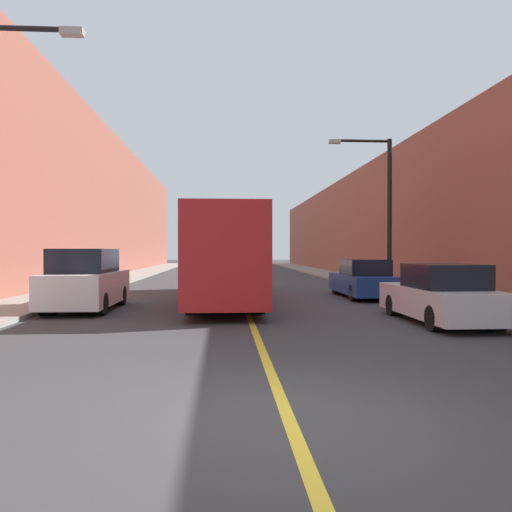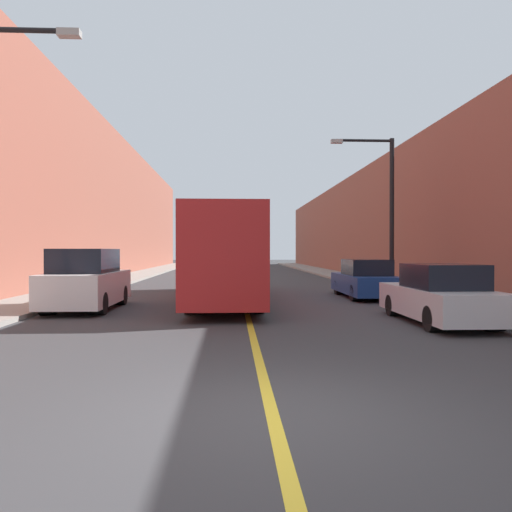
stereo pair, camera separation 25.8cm
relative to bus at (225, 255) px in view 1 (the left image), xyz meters
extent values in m
plane|color=#38383A|center=(0.69, -13.35, -1.75)|extent=(200.00, 200.00, 0.00)
cube|color=gray|center=(-6.83, 16.65, -1.68)|extent=(2.60, 72.00, 0.14)
cube|color=gray|center=(8.20, 16.65, -1.68)|extent=(2.60, 72.00, 0.14)
cube|color=brown|center=(-10.13, 16.65, 3.58)|extent=(4.00, 72.00, 10.66)
cube|color=brown|center=(11.50, 16.65, 2.14)|extent=(4.00, 72.00, 7.77)
cube|color=gold|center=(0.69, 16.65, -1.74)|extent=(0.16, 72.00, 0.01)
cube|color=#AD1E1E|center=(0.00, 0.01, 0.03)|extent=(2.41, 12.51, 2.92)
cube|color=black|center=(0.00, -6.22, 0.54)|extent=(2.05, 0.04, 1.32)
cylinder|color=black|center=(-0.94, -3.87, -1.22)|extent=(0.53, 1.05, 1.05)
cylinder|color=black|center=(0.94, -3.87, -1.22)|extent=(0.53, 1.05, 1.05)
cylinder|color=black|center=(-0.94, 3.89, -1.22)|extent=(0.53, 1.05, 1.05)
cylinder|color=black|center=(0.94, 3.89, -1.22)|extent=(0.53, 1.05, 1.05)
cube|color=silver|center=(-4.47, -2.63, -1.04)|extent=(1.89, 4.54, 1.01)
cube|color=black|center=(-4.47, -2.86, -0.15)|extent=(1.66, 2.50, 0.76)
cube|color=black|center=(-4.47, -4.87, -0.86)|extent=(1.61, 0.04, 0.45)
cylinder|color=black|center=(-5.20, -4.04, -1.41)|extent=(0.42, 0.68, 0.68)
cylinder|color=black|center=(-3.73, -4.04, -1.41)|extent=(0.42, 0.68, 0.68)
cylinder|color=black|center=(-5.20, -1.22, -1.41)|extent=(0.42, 0.68, 0.68)
cylinder|color=black|center=(-3.73, -1.22, -1.41)|extent=(0.42, 0.68, 0.68)
cube|color=silver|center=(5.71, -6.12, -1.19)|extent=(1.82, 4.65, 0.74)
cube|color=black|center=(5.71, -6.35, -0.50)|extent=(1.60, 2.09, 0.63)
cube|color=black|center=(5.71, -8.42, -1.06)|extent=(1.55, 0.04, 0.33)
cylinder|color=black|center=(5.00, -7.56, -1.44)|extent=(0.40, 0.62, 0.62)
cylinder|color=black|center=(6.42, -7.56, -1.44)|extent=(0.40, 0.62, 0.62)
cylinder|color=black|center=(5.00, -4.68, -1.44)|extent=(0.40, 0.62, 0.62)
cylinder|color=black|center=(6.42, -4.68, -1.44)|extent=(0.40, 0.62, 0.62)
cube|color=navy|center=(5.65, 1.02, -1.19)|extent=(1.82, 4.75, 0.74)
cube|color=black|center=(5.65, 0.79, -0.50)|extent=(1.60, 2.14, 0.63)
cube|color=black|center=(5.65, -1.32, -1.06)|extent=(1.54, 0.04, 0.33)
cylinder|color=black|center=(4.94, -0.45, -1.44)|extent=(0.40, 0.62, 0.62)
cylinder|color=black|center=(6.35, -0.45, -1.44)|extent=(0.40, 0.62, 0.62)
cylinder|color=black|center=(4.94, 2.50, -1.44)|extent=(0.40, 0.62, 0.62)
cylinder|color=black|center=(6.35, 2.50, -1.44)|extent=(0.40, 0.62, 0.62)
cylinder|color=black|center=(-4.61, -7.69, 5.06)|extent=(2.43, 0.12, 0.12)
cube|color=#999993|center=(-3.39, -7.69, 5.01)|extent=(0.50, 0.24, 0.16)
cylinder|color=black|center=(7.21, 2.39, 1.72)|extent=(0.20, 0.20, 6.66)
cylinder|color=black|center=(5.99, 2.39, 4.95)|extent=(2.43, 0.12, 0.12)
cube|color=#999993|center=(4.77, 2.39, 4.90)|extent=(0.50, 0.24, 0.16)
camera|label=1|loc=(-0.04, -19.01, 0.16)|focal=35.00mm
camera|label=2|loc=(0.21, -19.03, 0.16)|focal=35.00mm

